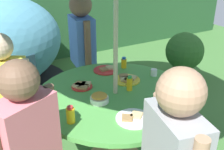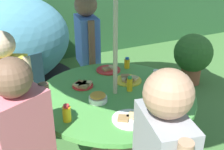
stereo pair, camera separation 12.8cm
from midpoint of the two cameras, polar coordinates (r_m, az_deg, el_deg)
hedge_backdrop at (r=5.08m, az=-19.05°, el=14.03°), size 9.00×0.70×1.98m
garden_table at (r=2.34m, az=-0.88°, el=-6.95°), size 1.33×1.33×0.74m
potted_plant at (r=4.13m, az=14.15°, el=4.41°), size 0.56×0.56×0.76m
child_in_blue_shirt at (r=3.03m, az=-7.52°, el=7.02°), size 0.25×0.48×1.43m
child_in_yellow_shirt at (r=2.41m, az=-22.80°, el=-2.35°), size 0.38×0.32×1.26m
child_in_pink_shirt at (r=1.70m, az=-19.50°, el=-12.23°), size 0.41×0.32×1.32m
snack_bowl at (r=2.12m, az=-4.41°, el=-4.89°), size 0.15×0.15×0.07m
plate_center_front at (r=1.93m, az=2.61°, el=-9.08°), size 0.26×0.26×0.03m
plate_center_back at (r=2.47m, az=1.67°, el=-0.92°), size 0.24×0.24×0.03m
plate_far_left at (r=2.10m, az=11.29°, el=-6.28°), size 0.20×0.20×0.03m
plate_near_right at (r=2.37m, az=-7.89°, el=-2.27°), size 0.19×0.19×0.03m
plate_near_left at (r=2.67m, az=-2.64°, el=1.12°), size 0.24×0.24×0.03m
juice_bottle_far_right at (r=1.93m, az=11.81°, el=-7.88°), size 0.05×0.05×0.12m
juice_bottle_mid_left at (r=2.73m, az=1.18°, el=2.57°), size 0.05×0.05×0.11m
juice_bottle_mid_right at (r=1.90m, az=-10.67°, el=-8.30°), size 0.06×0.06×0.13m
juice_bottle_front_edge at (r=2.28m, az=2.11°, el=-1.84°), size 0.05×0.05×0.13m
cup_near at (r=2.58m, az=7.42°, el=0.54°), size 0.06×0.06×0.06m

